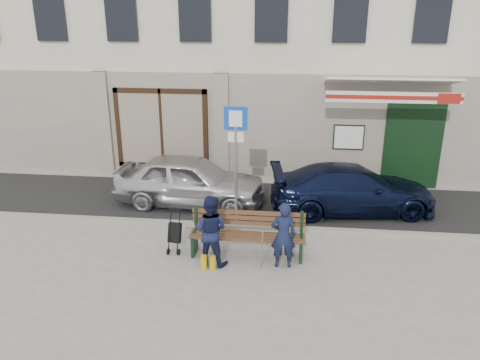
# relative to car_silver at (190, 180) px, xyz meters

# --- Properties ---
(ground) EXTENTS (80.00, 80.00, 0.00)m
(ground) POSITION_rel_car_silver_xyz_m (1.94, -2.88, -0.67)
(ground) COLOR #9E9991
(ground) RESTS_ON ground
(asphalt_lane) EXTENTS (60.00, 3.20, 0.01)m
(asphalt_lane) POSITION_rel_car_silver_xyz_m (1.94, 0.22, -0.67)
(asphalt_lane) COLOR #282828
(asphalt_lane) RESTS_ON ground
(curb) EXTENTS (60.00, 0.18, 0.12)m
(curb) POSITION_rel_car_silver_xyz_m (1.94, -1.38, -0.61)
(curb) COLOR #9E9384
(curb) RESTS_ON ground
(building) EXTENTS (20.00, 8.27, 10.00)m
(building) POSITION_rel_car_silver_xyz_m (1.94, 5.57, 4.30)
(building) COLOR beige
(building) RESTS_ON ground
(car_silver) EXTENTS (4.05, 1.88, 1.34)m
(car_silver) POSITION_rel_car_silver_xyz_m (0.00, 0.00, 0.00)
(car_silver) COLOR silver
(car_silver) RESTS_ON ground
(car_navy) EXTENTS (4.34, 2.23, 1.20)m
(car_navy) POSITION_rel_car_silver_xyz_m (4.20, 0.03, -0.07)
(car_navy) COLOR black
(car_navy) RESTS_ON ground
(parking_sign) EXTENTS (0.53, 0.08, 2.87)m
(parking_sign) POSITION_rel_car_silver_xyz_m (1.35, -1.14, 1.27)
(parking_sign) COLOR gray
(parking_sign) RESTS_ON ground
(bench) EXTENTS (2.40, 1.17, 0.98)m
(bench) POSITION_rel_car_silver_xyz_m (1.72, -2.60, -0.21)
(bench) COLOR brown
(bench) RESTS_ON ground
(man) EXTENTS (0.53, 0.38, 1.38)m
(man) POSITION_rel_car_silver_xyz_m (2.51, -2.98, 0.02)
(man) COLOR #141B38
(man) RESTS_ON ground
(woman) EXTENTS (0.81, 0.69, 1.47)m
(woman) POSITION_rel_car_silver_xyz_m (1.06, -3.01, 0.06)
(woman) COLOR #151A3A
(woman) RESTS_ON ground
(stroller) EXTENTS (0.30, 0.40, 0.92)m
(stroller) POSITION_rel_car_silver_xyz_m (0.21, -2.59, -0.27)
(stroller) COLOR black
(stroller) RESTS_ON ground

